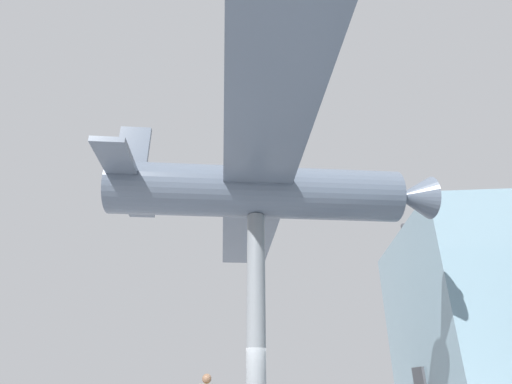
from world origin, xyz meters
TOP-DOWN VIEW (x-y plane):
  - support_pylon_central at (0.00, 0.00)m, footprint 0.59×0.59m
  - suspended_airplane at (-0.04, 0.25)m, footprint 17.77×11.95m

SIDE VIEW (x-z plane):
  - support_pylon_central at x=0.00m, z-range 0.00..6.70m
  - suspended_airplane at x=-0.04m, z-range 5.95..9.31m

